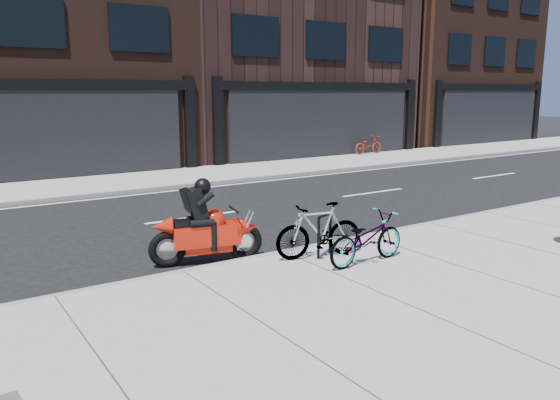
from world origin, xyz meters
TOP-DOWN VIEW (x-y plane):
  - ground at (0.00, 0.00)m, footprint 120.00×120.00m
  - sidewalk_near at (0.00, -5.00)m, footprint 60.00×6.00m
  - sidewalk_far at (0.00, 7.75)m, footprint 60.00×3.50m
  - building_mideast at (10.00, 14.50)m, footprint 12.00×10.00m
  - building_east at (22.00, 14.50)m, footprint 10.00×10.00m
  - bike_rack at (0.45, -2.60)m, footprint 0.43×0.20m
  - bicycle_front at (0.79, -3.32)m, footprint 1.69×0.66m
  - bicycle_rear at (0.33, -2.60)m, footprint 1.70×0.81m
  - motorcycle at (-1.20, -1.43)m, footprint 2.05×0.84m
  - bicycle_far at (12.27, 9.00)m, footprint 1.62×0.58m

SIDE VIEW (x-z plane):
  - ground at x=0.00m, z-range 0.00..0.00m
  - sidewalk_near at x=0.00m, z-range 0.00..0.13m
  - sidewalk_far at x=0.00m, z-range 0.00..0.13m
  - bicycle_far at x=12.27m, z-range 0.13..0.98m
  - bicycle_front at x=0.79m, z-range 0.13..1.00m
  - bike_rack at x=0.45m, z-range 0.20..0.97m
  - bicycle_rear at x=0.33m, z-range 0.13..1.11m
  - motorcycle at x=-1.20m, z-range -0.15..1.41m
  - building_mideast at x=10.00m, z-range 0.00..12.50m
  - building_east at x=22.00m, z-range 0.00..13.00m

